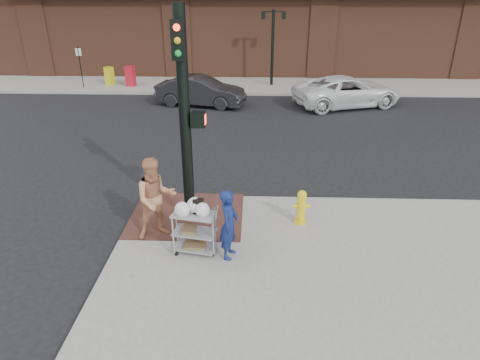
{
  "coord_description": "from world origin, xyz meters",
  "views": [
    {
      "loc": [
        1.08,
        -8.48,
        5.54
      ],
      "look_at": [
        0.75,
        0.7,
        1.25
      ],
      "focal_mm": 32.0,
      "sensor_mm": 36.0,
      "label": 1
    }
  ],
  "objects_px": {
    "traffic_signal_pole": "(185,114)",
    "fire_hydrant": "(301,207)",
    "minivan_white": "(347,91)",
    "pedestrian_tan": "(156,198)",
    "woman_blue": "(229,224)",
    "utility_cart": "(194,228)",
    "sedan_dark": "(201,91)",
    "lamp_post": "(273,40)"
  },
  "relations": [
    {
      "from": "pedestrian_tan",
      "to": "sedan_dark",
      "type": "xyz_separation_m",
      "value": [
        -0.45,
        12.0,
        -0.41
      ]
    },
    {
      "from": "woman_blue",
      "to": "minivan_white",
      "type": "relative_size",
      "value": 0.3
    },
    {
      "from": "pedestrian_tan",
      "to": "minivan_white",
      "type": "bearing_deg",
      "value": 36.93
    },
    {
      "from": "lamp_post",
      "to": "traffic_signal_pole",
      "type": "height_order",
      "value": "traffic_signal_pole"
    },
    {
      "from": "traffic_signal_pole",
      "to": "fire_hydrant",
      "type": "relative_size",
      "value": 5.7
    },
    {
      "from": "utility_cart",
      "to": "fire_hydrant",
      "type": "distance_m",
      "value": 2.74
    },
    {
      "from": "utility_cart",
      "to": "traffic_signal_pole",
      "type": "bearing_deg",
      "value": 101.67
    },
    {
      "from": "minivan_white",
      "to": "fire_hydrant",
      "type": "distance_m",
      "value": 11.91
    },
    {
      "from": "woman_blue",
      "to": "fire_hydrant",
      "type": "xyz_separation_m",
      "value": [
        1.66,
        1.44,
        -0.33
      ]
    },
    {
      "from": "woman_blue",
      "to": "fire_hydrant",
      "type": "distance_m",
      "value": 2.22
    },
    {
      "from": "woman_blue",
      "to": "utility_cart",
      "type": "height_order",
      "value": "woman_blue"
    },
    {
      "from": "woman_blue",
      "to": "utility_cart",
      "type": "xyz_separation_m",
      "value": [
        -0.76,
        0.15,
        -0.21
      ]
    },
    {
      "from": "pedestrian_tan",
      "to": "utility_cart",
      "type": "xyz_separation_m",
      "value": [
        0.93,
        -0.61,
        -0.39
      ]
    },
    {
      "from": "lamp_post",
      "to": "utility_cart",
      "type": "bearing_deg",
      "value": -97.45
    },
    {
      "from": "woman_blue",
      "to": "utility_cart",
      "type": "bearing_deg",
      "value": 90.04
    },
    {
      "from": "lamp_post",
      "to": "utility_cart",
      "type": "relative_size",
      "value": 3.18
    },
    {
      "from": "traffic_signal_pole",
      "to": "woman_blue",
      "type": "relative_size",
      "value": 3.2
    },
    {
      "from": "minivan_white",
      "to": "sedan_dark",
      "type": "bearing_deg",
      "value": 73.17
    },
    {
      "from": "pedestrian_tan",
      "to": "traffic_signal_pole",
      "type": "bearing_deg",
      "value": 27.88
    },
    {
      "from": "sedan_dark",
      "to": "utility_cart",
      "type": "bearing_deg",
      "value": -161.29
    },
    {
      "from": "sedan_dark",
      "to": "minivan_white",
      "type": "bearing_deg",
      "value": -76.4
    },
    {
      "from": "minivan_white",
      "to": "pedestrian_tan",
      "type": "bearing_deg",
      "value": 133.45
    },
    {
      "from": "traffic_signal_pole",
      "to": "woman_blue",
      "type": "distance_m",
      "value": 2.69
    },
    {
      "from": "pedestrian_tan",
      "to": "fire_hydrant",
      "type": "height_order",
      "value": "pedestrian_tan"
    },
    {
      "from": "fire_hydrant",
      "to": "pedestrian_tan",
      "type": "bearing_deg",
      "value": -168.5
    },
    {
      "from": "traffic_signal_pole",
      "to": "sedan_dark",
      "type": "distance_m",
      "value": 11.42
    },
    {
      "from": "traffic_signal_pole",
      "to": "woman_blue",
      "type": "xyz_separation_m",
      "value": [
        1.05,
        -1.59,
        -1.9
      ]
    },
    {
      "from": "sedan_dark",
      "to": "utility_cart",
      "type": "height_order",
      "value": "utility_cart"
    },
    {
      "from": "minivan_white",
      "to": "traffic_signal_pole",
      "type": "bearing_deg",
      "value": 134.19
    },
    {
      "from": "lamp_post",
      "to": "traffic_signal_pole",
      "type": "distance_m",
      "value": 15.43
    },
    {
      "from": "pedestrian_tan",
      "to": "minivan_white",
      "type": "height_order",
      "value": "pedestrian_tan"
    },
    {
      "from": "utility_cart",
      "to": "fire_hydrant",
      "type": "height_order",
      "value": "utility_cart"
    },
    {
      "from": "fire_hydrant",
      "to": "utility_cart",
      "type": "bearing_deg",
      "value": -151.85
    },
    {
      "from": "minivan_white",
      "to": "lamp_post",
      "type": "bearing_deg",
      "value": 23.82
    },
    {
      "from": "woman_blue",
      "to": "minivan_white",
      "type": "distance_m",
      "value": 13.81
    },
    {
      "from": "pedestrian_tan",
      "to": "minivan_white",
      "type": "xyz_separation_m",
      "value": [
        6.61,
        12.14,
        -0.4
      ]
    },
    {
      "from": "sedan_dark",
      "to": "minivan_white",
      "type": "distance_m",
      "value": 7.06
    },
    {
      "from": "pedestrian_tan",
      "to": "fire_hydrant",
      "type": "distance_m",
      "value": 3.45
    },
    {
      "from": "traffic_signal_pole",
      "to": "utility_cart",
      "type": "distance_m",
      "value": 2.57
    },
    {
      "from": "lamp_post",
      "to": "woman_blue",
      "type": "bearing_deg",
      "value": -94.84
    },
    {
      "from": "sedan_dark",
      "to": "lamp_post",
      "type": "bearing_deg",
      "value": -28.8
    },
    {
      "from": "utility_cart",
      "to": "woman_blue",
      "type": "bearing_deg",
      "value": -11.29
    }
  ]
}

